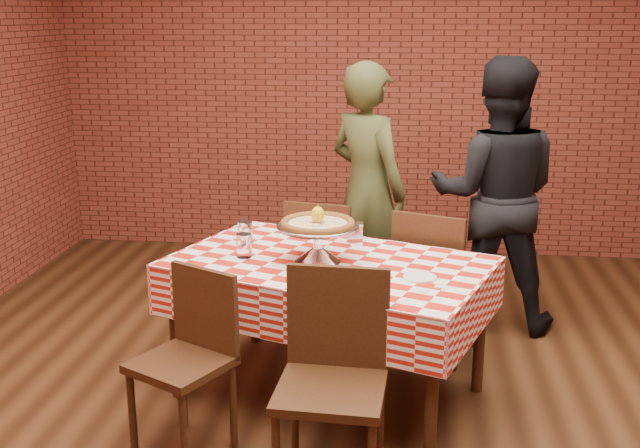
# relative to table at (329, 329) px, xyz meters

# --- Properties ---
(ground) EXTENTS (6.00, 6.00, 0.00)m
(ground) POSITION_rel_table_xyz_m (0.22, -0.37, -0.38)
(ground) COLOR black
(ground) RESTS_ON ground
(back_wall) EXTENTS (5.50, 0.00, 5.50)m
(back_wall) POSITION_rel_table_xyz_m (0.22, 2.63, 1.08)
(back_wall) COLOR maroon
(back_wall) RESTS_ON ground
(table) EXTENTS (1.81, 1.44, 0.75)m
(table) POSITION_rel_table_xyz_m (0.00, 0.00, 0.00)
(table) COLOR #3F2512
(table) RESTS_ON ground
(tablecloth) EXTENTS (1.86, 1.48, 0.27)m
(tablecloth) POSITION_rel_table_xyz_m (0.00, 0.00, 0.25)
(tablecloth) COLOR red
(tablecloth) RESTS_ON table
(pizza_stand) EXTENTS (0.46, 0.46, 0.19)m
(pizza_stand) POSITION_rel_table_xyz_m (-0.06, -0.02, 0.48)
(pizza_stand) COLOR silver
(pizza_stand) RESTS_ON tablecloth
(pizza) EXTENTS (0.40, 0.40, 0.03)m
(pizza) POSITION_rel_table_xyz_m (-0.06, -0.02, 0.58)
(pizza) COLOR beige
(pizza) RESTS_ON pizza_stand
(lemon) EXTENTS (0.07, 0.07, 0.09)m
(lemon) POSITION_rel_table_xyz_m (-0.06, -0.02, 0.63)
(lemon) COLOR yellow
(lemon) RESTS_ON pizza
(water_glass_left) EXTENTS (0.10, 0.10, 0.13)m
(water_glass_left) POSITION_rel_table_xyz_m (-0.45, 0.01, 0.45)
(water_glass_left) COLOR white
(water_glass_left) RESTS_ON tablecloth
(water_glass_right) EXTENTS (0.10, 0.10, 0.13)m
(water_glass_right) POSITION_rel_table_xyz_m (-0.49, 0.25, 0.45)
(water_glass_right) COLOR white
(water_glass_right) RESTS_ON tablecloth
(side_plate) EXTENTS (0.21, 0.21, 0.01)m
(side_plate) POSITION_rel_table_xyz_m (0.46, -0.22, 0.39)
(side_plate) COLOR white
(side_plate) RESTS_ON tablecloth
(sweetener_packet_a) EXTENTS (0.06, 0.05, 0.00)m
(sweetener_packet_a) POSITION_rel_table_xyz_m (0.48, -0.39, 0.39)
(sweetener_packet_a) COLOR white
(sweetener_packet_a) RESTS_ON tablecloth
(sweetener_packet_b) EXTENTS (0.05, 0.04, 0.00)m
(sweetener_packet_b) POSITION_rel_table_xyz_m (0.56, -0.33, 0.39)
(sweetener_packet_b) COLOR white
(sweetener_packet_b) RESTS_ON tablecloth
(condiment_caddy) EXTENTS (0.09, 0.07, 0.12)m
(condiment_caddy) POSITION_rel_table_xyz_m (0.11, 0.30, 0.45)
(condiment_caddy) COLOR silver
(condiment_caddy) RESTS_ON tablecloth
(chair_near_left) EXTENTS (0.52, 0.52, 0.86)m
(chair_near_left) POSITION_rel_table_xyz_m (-0.61, -0.65, 0.06)
(chair_near_left) COLOR #3F2512
(chair_near_left) RESTS_ON ground
(chair_near_right) EXTENTS (0.48, 0.48, 0.94)m
(chair_near_right) POSITION_rel_table_xyz_m (0.09, -0.81, 0.09)
(chair_near_right) COLOR #3F2512
(chair_near_right) RESTS_ON ground
(chair_far_left) EXTENTS (0.49, 0.49, 0.90)m
(chair_far_left) POSITION_rel_table_xyz_m (-0.10, 0.83, 0.07)
(chair_far_left) COLOR #3F2512
(chair_far_left) RESTS_ON ground
(chair_far_right) EXTENTS (0.55, 0.55, 0.91)m
(chair_far_right) POSITION_rel_table_xyz_m (0.58, 0.60, 0.08)
(chair_far_right) COLOR #3F2512
(chair_far_right) RESTS_ON ground
(diner_olive) EXTENTS (0.74, 0.71, 1.70)m
(diner_olive) POSITION_rel_table_xyz_m (0.13, 1.24, 0.48)
(diner_olive) COLOR #3D4321
(diner_olive) RESTS_ON ground
(diner_black) EXTENTS (0.90, 0.73, 1.74)m
(diner_black) POSITION_rel_table_xyz_m (0.95, 1.09, 0.50)
(diner_black) COLOR black
(diner_black) RESTS_ON ground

